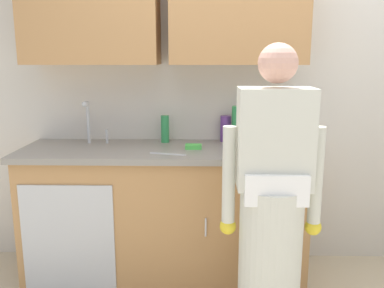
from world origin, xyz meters
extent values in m
cube|color=beige|center=(0.00, 1.05, 1.35)|extent=(4.80, 0.10, 2.70)
cube|color=#B27F4C|center=(-1.04, 0.83, 1.85)|extent=(0.91, 0.34, 0.70)
cube|color=#B27F4C|center=(-0.05, 0.83, 1.85)|extent=(0.91, 0.34, 0.70)
cube|color=#B27F4C|center=(-0.55, 0.70, 0.45)|extent=(1.90, 0.60, 0.90)
cube|color=#B7BABF|center=(-1.15, 0.39, 0.41)|extent=(0.60, 0.01, 0.72)
cylinder|color=silver|center=(-0.27, 0.39, 0.50)|extent=(0.01, 0.01, 0.12)
cylinder|color=silver|center=(0.16, 0.39, 0.50)|extent=(0.01, 0.01, 0.12)
cube|color=gray|center=(-0.55, 0.70, 0.92)|extent=(1.96, 0.66, 0.04)
cube|color=#B7BABF|center=(-1.07, 0.70, 0.92)|extent=(0.50, 0.36, 0.03)
cylinder|color=#B7BABF|center=(-1.11, 0.85, 1.09)|extent=(0.02, 0.02, 0.30)
sphere|color=#B7BABF|center=(-1.11, 0.79, 1.23)|extent=(0.04, 0.04, 0.04)
cylinder|color=#B7BABF|center=(-0.98, 0.85, 0.99)|extent=(0.02, 0.02, 0.10)
cylinder|color=beige|center=(0.08, 0.03, 0.44)|extent=(0.34, 0.34, 0.88)
cube|color=beige|center=(0.08, 0.03, 1.14)|extent=(0.38, 0.22, 0.52)
sphere|color=#D69D89|center=(0.08, 0.03, 1.52)|extent=(0.20, 0.20, 0.20)
cube|color=white|center=(0.08, -0.09, 0.90)|extent=(0.32, 0.04, 0.16)
cylinder|color=beige|center=(-0.15, 0.05, 0.93)|extent=(0.07, 0.07, 0.55)
sphere|color=yellow|center=(-0.15, 0.05, 0.65)|extent=(0.09, 0.09, 0.09)
cylinder|color=beige|center=(0.31, 0.05, 0.93)|extent=(0.07, 0.07, 0.55)
sphere|color=yellow|center=(0.31, 0.05, 0.65)|extent=(0.09, 0.09, 0.09)
cylinder|color=#2D8C4C|center=(-0.56, 0.89, 1.04)|extent=(0.06, 0.06, 0.20)
cylinder|color=silver|center=(0.16, 0.93, 1.05)|extent=(0.07, 0.07, 0.22)
cylinder|color=#2D8C4C|center=(-0.04, 0.86, 1.08)|extent=(0.08, 0.08, 0.27)
cylinder|color=#66388C|center=(-0.12, 0.94, 1.03)|extent=(0.08, 0.08, 0.19)
cylinder|color=#B24C47|center=(0.12, 0.60, 0.98)|extent=(0.08, 0.08, 0.08)
cube|color=silver|center=(-0.51, 0.51, 0.94)|extent=(0.24, 0.09, 0.01)
cube|color=#4CBF4C|center=(-0.35, 0.68, 0.96)|extent=(0.11, 0.07, 0.03)
camera|label=1|loc=(-0.29, -2.04, 1.55)|focal=38.47mm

